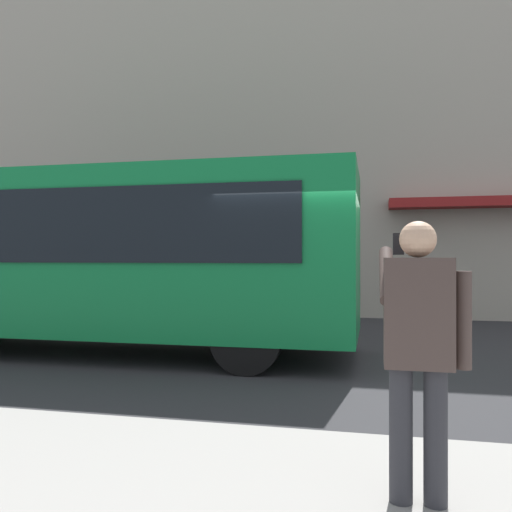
% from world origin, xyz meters
% --- Properties ---
extents(ground_plane, '(60.00, 60.00, 0.00)m').
position_xyz_m(ground_plane, '(0.00, 0.00, 0.00)').
color(ground_plane, '#2B2B2D').
extents(building_facade_far, '(28.00, 1.55, 12.00)m').
position_xyz_m(building_facade_far, '(-0.02, -6.80, 5.99)').
color(building_facade_far, '#A89E8E').
rests_on(building_facade_far, ground_plane).
extents(red_bus, '(9.05, 2.54, 3.08)m').
position_xyz_m(red_bus, '(3.84, -0.18, 1.68)').
color(red_bus, '#0F7238').
rests_on(red_bus, ground_plane).
extents(pedestrian_photographer, '(0.53, 0.52, 1.70)m').
position_xyz_m(pedestrian_photographer, '(-1.17, 4.71, 1.14)').
color(pedestrian_photographer, '#2D2D33').
rests_on(pedestrian_photographer, sidewalk_curb).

